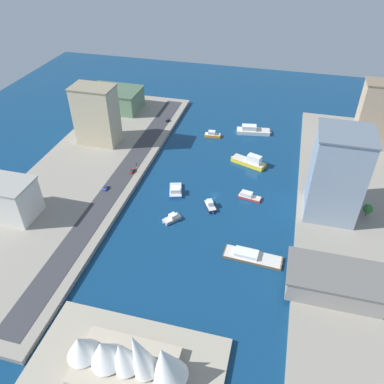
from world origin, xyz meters
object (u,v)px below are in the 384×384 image
pickup_red (132,171)px  ferry_white_commuter (252,130)px  water_taxi_orange (213,135)px  catamaran_blue (176,190)px  office_block_beige (96,115)px  tower_tall_glass (337,175)px  opera_landmark (127,357)px  suv_black (168,120)px  ferry_yellow_fast (250,161)px  barge_flat_brown (251,256)px  patrol_launch_navy (210,205)px  hatchback_blue (106,188)px  hotel_broad_white (10,199)px  traffic_light_waterfront (137,166)px  carpark_squat_concrete (334,281)px  tugboat_red (249,196)px  terminal_long_green (115,99)px  yacht_sleek_gray (172,218)px  apartment_midrise_tan (378,115)px

pickup_red → ferry_white_commuter: bearing=-131.4°
water_taxi_orange → catamaran_blue: size_ratio=0.82×
office_block_beige → tower_tall_glass: 157.55m
opera_landmark → suv_black: bearing=-76.6°
ferry_yellow_fast → catamaran_blue: 55.83m
pickup_red → opera_landmark: (-45.87, 118.65, 6.40)m
suv_black → barge_flat_brown: bearing=123.2°
patrol_launch_navy → hatchback_blue: bearing=1.6°
barge_flat_brown → hotel_broad_white: size_ratio=1.11×
office_block_beige → pickup_red: (-35.86, 30.62, -19.06)m
ferry_yellow_fast → barge_flat_brown: ferry_yellow_fast is taller
traffic_light_waterfront → opera_landmark: opera_landmark is taller
ferry_white_commuter → carpark_squat_concrete: 147.17m
tugboat_red → traffic_light_waterfront: 70.85m
ferry_yellow_fast → traffic_light_waterfront: (66.22, 30.12, 4.38)m
suv_black → ferry_yellow_fast: bearing=149.2°
terminal_long_green → opera_landmark: size_ratio=0.89×
tower_tall_glass → terminal_long_green: bearing=-29.5°
yacht_sleek_gray → water_taxi_orange: bearing=-91.1°
apartment_midrise_tan → opera_landmark: size_ratio=0.95×
carpark_squat_concrete → suv_black: size_ratio=8.98×
water_taxi_orange → apartment_midrise_tan: apartment_midrise_tan is taller
carpark_squat_concrete → traffic_light_waterfront: 131.27m
water_taxi_orange → tower_tall_glass: (-78.49, 70.57, 25.08)m
terminal_long_green → traffic_light_waterfront: terminal_long_green is taller
hatchback_blue → water_taxi_orange: bearing=-119.5°
ferry_yellow_fast → pickup_red: 75.74m
catamaran_blue → patrol_launch_navy: bearing=158.8°
ferry_white_commuter → tugboat_red: ferry_white_commuter is taller
tower_tall_glass → suv_black: size_ratio=10.62×
tugboat_red → barge_flat_brown: size_ratio=0.49×
tugboat_red → office_block_beige: office_block_beige is taller
office_block_beige → suv_black: 58.10m
pickup_red → traffic_light_waterfront: traffic_light_waterfront is taller
carpark_squat_concrete → tugboat_red: bearing=-53.1°
catamaran_blue → ferry_yellow_fast: bearing=-133.0°
hotel_broad_white → carpark_squat_concrete: (-163.31, 9.36, -5.24)m
hatchback_blue → pickup_red: 22.22m
ferry_white_commuter → water_taxi_orange: size_ratio=2.03×
terminal_long_green → suv_black: terminal_long_green is taller
pickup_red → yacht_sleek_gray: bearing=136.4°
yacht_sleek_gray → apartment_midrise_tan: (-110.15, -107.61, 23.43)m
carpark_squat_concrete → patrol_launch_navy: bearing=-35.0°
office_block_beige → barge_flat_brown: bearing=145.0°
catamaran_blue → traffic_light_waterfront: traffic_light_waterfront is taller
barge_flat_brown → hatchback_blue: (89.29, -30.59, 2.33)m
tower_tall_glass → pickup_red: size_ratio=9.39×
hotel_broad_white → apartment_midrise_tan: size_ratio=0.59×
water_taxi_orange → hatchback_blue: bearing=60.5°
barge_flat_brown → hatchback_blue: size_ratio=6.18×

